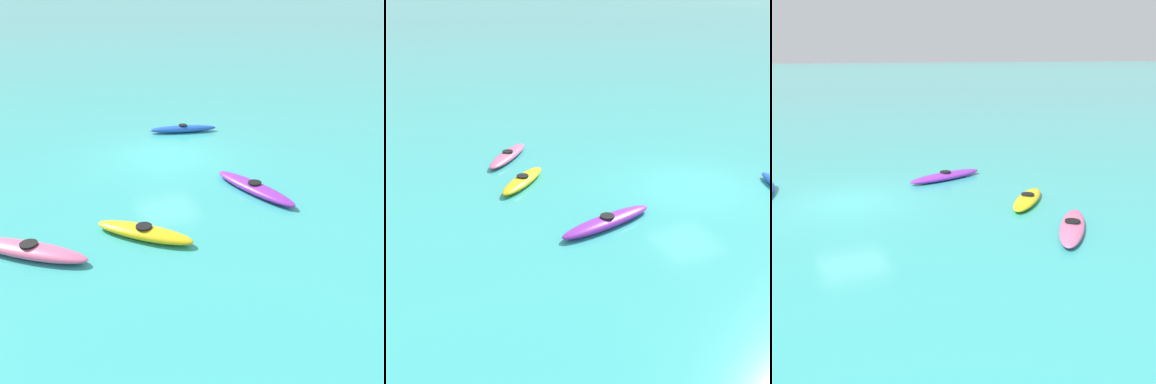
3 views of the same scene
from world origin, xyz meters
TOP-DOWN VIEW (x-y plane):
  - ground_plane at (0.00, 0.00)m, footprint 600.00×600.00m
  - kayak_purple at (-1.57, 4.38)m, footprint 1.57×3.61m
  - kayak_pink at (5.78, 5.47)m, footprint 3.03×2.71m
  - kayak_yellow at (2.77, 5.77)m, footprint 2.59×2.59m

SIDE VIEW (x-z plane):
  - ground_plane at x=0.00m, z-range 0.00..0.00m
  - kayak_purple at x=-1.57m, z-range -0.02..0.35m
  - kayak_pink at x=5.78m, z-range -0.02..0.35m
  - kayak_yellow at x=2.77m, z-range -0.02..0.35m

